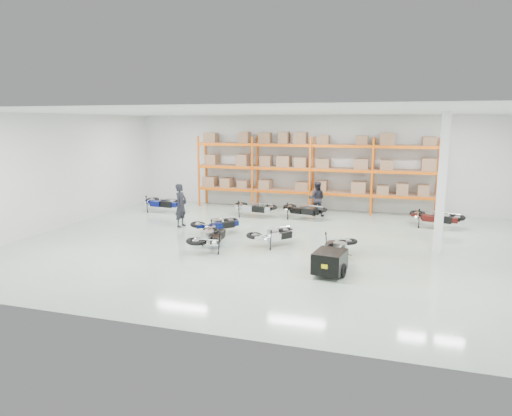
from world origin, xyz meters
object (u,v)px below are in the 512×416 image
(moto_silver_left, at_px, (274,232))
(moto_touring_right, at_px, (337,244))
(moto_black_far_left, at_px, (210,233))
(moto_back_a, at_px, (163,200))
(moto_back_d, at_px, (436,214))
(person_left, at_px, (181,205))
(trailer, at_px, (330,262))
(moto_blue_centre, at_px, (217,221))
(moto_back_c, at_px, (303,207))
(person_back, at_px, (317,199))
(moto_back_b, at_px, (254,205))

(moto_silver_left, distance_m, moto_touring_right, 2.48)
(moto_black_far_left, distance_m, moto_back_a, 7.04)
(moto_back_d, relative_size, person_left, 1.05)
(moto_back_d, bearing_deg, moto_back_a, 107.66)
(moto_back_a, xyz_separation_m, person_left, (2.19, -2.52, 0.29))
(moto_touring_right, height_order, trailer, moto_touring_right)
(moto_blue_centre, relative_size, moto_back_a, 0.89)
(moto_back_a, bearing_deg, moto_black_far_left, -130.32)
(moto_back_c, xyz_separation_m, person_left, (-4.43, -2.86, 0.33))
(moto_back_a, relative_size, moto_back_c, 1.07)
(moto_silver_left, height_order, moto_touring_right, moto_touring_right)
(moto_blue_centre, distance_m, moto_back_c, 4.48)
(trailer, relative_size, moto_back_d, 0.92)
(moto_back_a, xyz_separation_m, moto_back_c, (6.61, 0.34, -0.04))
(person_back, bearing_deg, moto_back_d, 165.63)
(moto_blue_centre, relative_size, person_back, 1.07)
(moto_black_far_left, height_order, moto_back_b, moto_black_far_left)
(moto_back_a, xyz_separation_m, moto_back_b, (4.41, 0.19, -0.04))
(moto_black_far_left, bearing_deg, trailer, 157.42)
(moto_silver_left, bearing_deg, person_left, 16.96)
(moto_silver_left, xyz_separation_m, moto_touring_right, (2.28, -0.99, 0.02))
(moto_touring_right, xyz_separation_m, person_left, (-6.61, 2.72, 0.36))
(moto_back_a, bearing_deg, moto_blue_centre, -120.61)
(moto_blue_centre, bearing_deg, moto_back_b, -53.58)
(moto_black_far_left, xyz_separation_m, moto_back_d, (7.41, 5.58, 0.02))
(person_back, bearing_deg, moto_blue_centre, 52.73)
(moto_blue_centre, xyz_separation_m, trailer, (4.72, -3.49, -0.11))
(moto_back_d, bearing_deg, moto_back_b, 106.94)
(moto_back_a, height_order, moto_back_b, moto_back_a)
(moto_blue_centre, xyz_separation_m, moto_touring_right, (4.72, -1.89, -0.00))
(moto_blue_centre, distance_m, person_left, 2.09)
(trailer, distance_m, moto_back_c, 7.50)
(moto_back_c, bearing_deg, moto_silver_left, -167.53)
(moto_back_b, distance_m, person_left, 3.52)
(moto_back_b, bearing_deg, person_back, -62.02)
(moto_silver_left, distance_m, moto_back_a, 7.78)
(moto_blue_centre, height_order, moto_back_b, moto_back_b)
(moto_silver_left, xyz_separation_m, moto_black_far_left, (-1.90, -1.08, 0.05))
(moto_silver_left, bearing_deg, moto_blue_centre, 18.43)
(moto_back_a, height_order, moto_back_d, moto_back_a)
(moto_back_d, bearing_deg, person_back, 95.83)
(moto_blue_centre, relative_size, moto_black_far_left, 0.94)
(moto_back_d, bearing_deg, person_left, 122.20)
(moto_black_far_left, relative_size, moto_back_d, 0.97)
(moto_back_c, bearing_deg, trailer, -149.43)
(trailer, bearing_deg, person_back, 110.33)
(moto_black_far_left, distance_m, person_back, 6.96)
(moto_back_d, relative_size, person_back, 1.17)
(moto_black_far_left, xyz_separation_m, moto_back_b, (-0.20, 5.52, -0.00))
(moto_blue_centre, xyz_separation_m, moto_back_b, (0.34, 3.54, 0.03))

